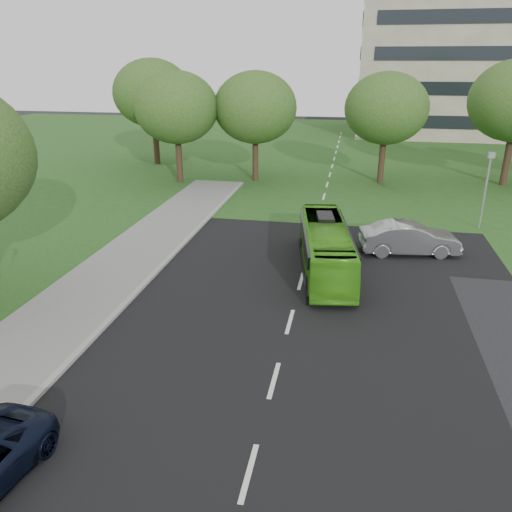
# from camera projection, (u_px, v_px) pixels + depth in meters

# --- Properties ---
(ground) EXTENTS (160.00, 160.00, 0.00)m
(ground) POSITION_uv_depth(u_px,v_px,m) (283.00, 348.00, 18.14)
(ground) COLOR black
(ground) RESTS_ON ground
(street_surfaces) EXTENTS (120.00, 120.00, 0.15)m
(street_surfaces) POSITION_uv_depth(u_px,v_px,m) (320.00, 194.00, 38.97)
(street_surfaces) COLOR black
(street_surfaces) RESTS_ON ground
(tree_park_a) EXTENTS (6.83, 6.83, 9.07)m
(tree_park_a) POSITION_uv_depth(u_px,v_px,m) (176.00, 108.00, 40.52)
(tree_park_a) COLOR black
(tree_park_a) RESTS_ON ground
(tree_park_b) EXTENTS (6.89, 6.89, 9.04)m
(tree_park_b) POSITION_uv_depth(u_px,v_px,m) (255.00, 108.00, 41.23)
(tree_park_b) COLOR black
(tree_park_b) RESTS_ON ground
(tree_park_c) EXTENTS (6.76, 6.76, 8.98)m
(tree_park_c) POSITION_uv_depth(u_px,v_px,m) (386.00, 109.00, 40.42)
(tree_park_c) COLOR black
(tree_park_c) RESTS_ON ground
(tree_park_f) EXTENTS (7.49, 7.49, 10.00)m
(tree_park_f) POSITION_uv_depth(u_px,v_px,m) (153.00, 93.00, 47.65)
(tree_park_f) COLOR black
(tree_park_f) RESTS_ON ground
(bus) EXTENTS (3.38, 8.97, 2.44)m
(bus) POSITION_uv_depth(u_px,v_px,m) (326.00, 247.00, 24.42)
(bus) COLOR #4BB01E
(bus) RESTS_ON ground
(sedan) EXTENTS (5.43, 2.60, 1.72)m
(sedan) POSITION_uv_depth(u_px,v_px,m) (409.00, 238.00, 26.74)
(sedan) COLOR #A4A3A7
(sedan) RESTS_ON ground
(camera_pole) EXTENTS (0.49, 0.46, 4.71)m
(camera_pole) POSITION_uv_depth(u_px,v_px,m) (487.00, 180.00, 29.95)
(camera_pole) COLOR gray
(camera_pole) RESTS_ON ground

